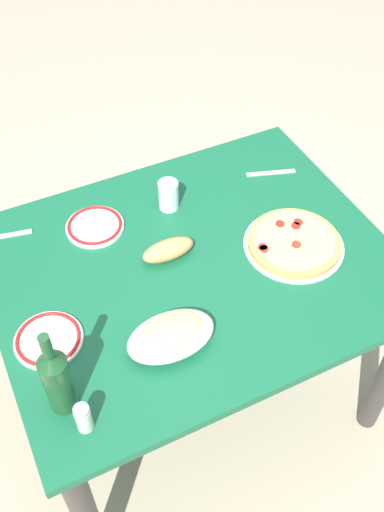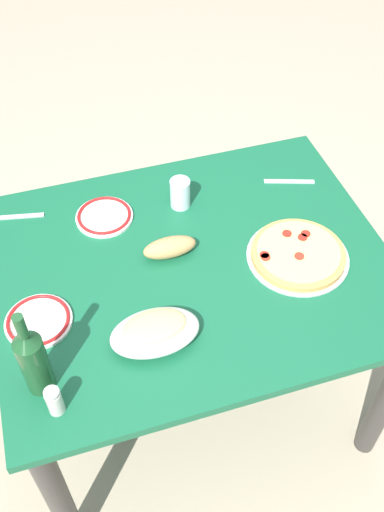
{
  "view_description": "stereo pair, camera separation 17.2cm",
  "coord_description": "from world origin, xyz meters",
  "px_view_note": "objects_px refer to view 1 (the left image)",
  "views": [
    {
      "loc": [
        0.5,
        1.03,
        2.05
      ],
      "look_at": [
        0.0,
        0.0,
        0.77
      ],
      "focal_mm": 41.17,
      "sensor_mm": 36.0,
      "label": 1
    },
    {
      "loc": [
        0.34,
        1.1,
        2.05
      ],
      "look_at": [
        0.0,
        0.0,
        0.77
      ],
      "focal_mm": 41.17,
      "sensor_mm": 36.0,
      "label": 2
    }
  ],
  "objects_px": {
    "wine_bottle": "(57,379)",
    "baked_pasta_dish": "(171,335)",
    "dining_table": "(192,289)",
    "water_glass": "(168,195)",
    "side_plate_far": "(95,226)",
    "side_plate_near": "(48,339)",
    "bread_loaf": "(168,250)",
    "pepperoni_pizza": "(294,243)",
    "spice_shaker": "(83,418)"
  },
  "relations": [
    {
      "from": "dining_table",
      "to": "wine_bottle",
      "type": "distance_m",
      "value": 0.6
    },
    {
      "from": "dining_table",
      "to": "spice_shaker",
      "type": "height_order",
      "value": "spice_shaker"
    },
    {
      "from": "baked_pasta_dish",
      "to": "dining_table",
      "type": "bearing_deg",
      "value": -126.88
    },
    {
      "from": "spice_shaker",
      "to": "bread_loaf",
      "type": "bearing_deg",
      "value": -134.54
    },
    {
      "from": "water_glass",
      "to": "bread_loaf",
      "type": "bearing_deg",
      "value": 65.21
    },
    {
      "from": "dining_table",
      "to": "spice_shaker",
      "type": "relative_size",
      "value": 13.5
    },
    {
      "from": "wine_bottle",
      "to": "dining_table",
      "type": "bearing_deg",
      "value": -150.24
    },
    {
      "from": "side_plate_near",
      "to": "spice_shaker",
      "type": "relative_size",
      "value": 2.11
    },
    {
      "from": "pepperoni_pizza",
      "to": "side_plate_far",
      "type": "height_order",
      "value": "pepperoni_pizza"
    },
    {
      "from": "baked_pasta_dish",
      "to": "spice_shaker",
      "type": "distance_m",
      "value": 0.31
    },
    {
      "from": "water_glass",
      "to": "wine_bottle",
      "type": "bearing_deg",
      "value": 45.36
    },
    {
      "from": "dining_table",
      "to": "water_glass",
      "type": "bearing_deg",
      "value": -98.76
    },
    {
      "from": "water_glass",
      "to": "spice_shaker",
      "type": "xyz_separation_m",
      "value": [
        0.49,
        0.61,
        -0.01
      ]
    },
    {
      "from": "side_plate_near",
      "to": "spice_shaker",
      "type": "xyz_separation_m",
      "value": [
        -0.01,
        0.27,
        0.03
      ]
    },
    {
      "from": "dining_table",
      "to": "side_plate_far",
      "type": "bearing_deg",
      "value": -51.47
    },
    {
      "from": "dining_table",
      "to": "wine_bottle",
      "type": "xyz_separation_m",
      "value": [
        0.48,
        0.27,
        0.24
      ]
    },
    {
      "from": "wine_bottle",
      "to": "side_plate_far",
      "type": "xyz_separation_m",
      "value": [
        -0.27,
        -0.54,
        -0.11
      ]
    },
    {
      "from": "baked_pasta_dish",
      "to": "spice_shaker",
      "type": "relative_size",
      "value": 2.76
    },
    {
      "from": "bread_loaf",
      "to": "spice_shaker",
      "type": "bearing_deg",
      "value": 45.46
    },
    {
      "from": "dining_table",
      "to": "side_plate_near",
      "type": "distance_m",
      "value": 0.49
    },
    {
      "from": "dining_table",
      "to": "pepperoni_pizza",
      "type": "distance_m",
      "value": 0.35
    },
    {
      "from": "dining_table",
      "to": "side_plate_far",
      "type": "height_order",
      "value": "side_plate_far"
    },
    {
      "from": "dining_table",
      "to": "spice_shaker",
      "type": "xyz_separation_m",
      "value": [
        0.45,
        0.36,
        0.17
      ]
    },
    {
      "from": "bread_loaf",
      "to": "side_plate_far",
      "type": "bearing_deg",
      "value": -53.48
    },
    {
      "from": "water_glass",
      "to": "bread_loaf",
      "type": "relative_size",
      "value": 0.62
    },
    {
      "from": "side_plate_far",
      "to": "spice_shaker",
      "type": "distance_m",
      "value": 0.67
    },
    {
      "from": "side_plate_far",
      "to": "bread_loaf",
      "type": "xyz_separation_m",
      "value": [
        -0.16,
        0.21,
        0.02
      ]
    },
    {
      "from": "wine_bottle",
      "to": "spice_shaker",
      "type": "relative_size",
      "value": 3.28
    },
    {
      "from": "pepperoni_pizza",
      "to": "dining_table",
      "type": "bearing_deg",
      "value": -13.47
    },
    {
      "from": "pepperoni_pizza",
      "to": "water_glass",
      "type": "relative_size",
      "value": 3.06
    },
    {
      "from": "side_plate_near",
      "to": "bread_loaf",
      "type": "height_order",
      "value": "bread_loaf"
    },
    {
      "from": "pepperoni_pizza",
      "to": "bread_loaf",
      "type": "xyz_separation_m",
      "value": [
        0.36,
        -0.13,
        0.02
      ]
    },
    {
      "from": "dining_table",
      "to": "spice_shaker",
      "type": "distance_m",
      "value": 0.6
    },
    {
      "from": "side_plate_near",
      "to": "side_plate_far",
      "type": "relative_size",
      "value": 1.01
    },
    {
      "from": "side_plate_near",
      "to": "bread_loaf",
      "type": "relative_size",
      "value": 1.14
    },
    {
      "from": "pepperoni_pizza",
      "to": "side_plate_near",
      "type": "height_order",
      "value": "pepperoni_pizza"
    },
    {
      "from": "bread_loaf",
      "to": "side_plate_near",
      "type": "bearing_deg",
      "value": 18.2
    },
    {
      "from": "baked_pasta_dish",
      "to": "wine_bottle",
      "type": "xyz_separation_m",
      "value": [
        0.31,
        0.04,
        0.07
      ]
    },
    {
      "from": "side_plate_near",
      "to": "dining_table",
      "type": "bearing_deg",
      "value": -169.86
    },
    {
      "from": "side_plate_near",
      "to": "baked_pasta_dish",
      "type": "bearing_deg",
      "value": 152.71
    },
    {
      "from": "wine_bottle",
      "to": "baked_pasta_dish",
      "type": "bearing_deg",
      "value": -172.09
    },
    {
      "from": "pepperoni_pizza",
      "to": "baked_pasta_dish",
      "type": "bearing_deg",
      "value": 18.17
    },
    {
      "from": "water_glass",
      "to": "dining_table",
      "type": "bearing_deg",
      "value": 81.24
    },
    {
      "from": "dining_table",
      "to": "baked_pasta_dish",
      "type": "height_order",
      "value": "baked_pasta_dish"
    },
    {
      "from": "dining_table",
      "to": "side_plate_near",
      "type": "height_order",
      "value": "side_plate_near"
    },
    {
      "from": "water_glass",
      "to": "side_plate_far",
      "type": "distance_m",
      "value": 0.25
    },
    {
      "from": "wine_bottle",
      "to": "water_glass",
      "type": "height_order",
      "value": "wine_bottle"
    },
    {
      "from": "pepperoni_pizza",
      "to": "baked_pasta_dish",
      "type": "xyz_separation_m",
      "value": [
        0.48,
        0.16,
        0.03
      ]
    },
    {
      "from": "bread_loaf",
      "to": "wine_bottle",
      "type": "bearing_deg",
      "value": 37.41
    },
    {
      "from": "dining_table",
      "to": "baked_pasta_dish",
      "type": "bearing_deg",
      "value": 53.12
    }
  ]
}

